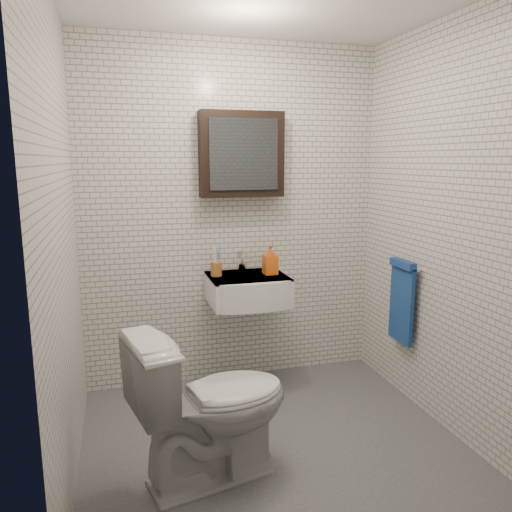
% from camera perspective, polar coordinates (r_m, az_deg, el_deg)
% --- Properties ---
extents(ground, '(2.20, 2.00, 0.01)m').
position_cam_1_polar(ground, '(3.18, 1.93, -20.52)').
color(ground, '#474A4F').
rests_on(ground, ground).
extents(room_shell, '(2.22, 2.02, 2.51)m').
position_cam_1_polar(room_shell, '(2.72, 2.12, 6.78)').
color(room_shell, silver).
rests_on(room_shell, ground).
extents(washbasin, '(0.55, 0.50, 0.20)m').
position_cam_1_polar(washbasin, '(3.55, -0.82, -3.87)').
color(washbasin, white).
rests_on(washbasin, room_shell).
extents(faucet, '(0.06, 0.20, 0.15)m').
position_cam_1_polar(faucet, '(3.70, -1.61, -0.70)').
color(faucet, silver).
rests_on(faucet, washbasin).
extents(mirror_cabinet, '(0.60, 0.15, 0.60)m').
position_cam_1_polar(mirror_cabinet, '(3.62, -1.66, 11.52)').
color(mirror_cabinet, black).
rests_on(mirror_cabinet, room_shell).
extents(towel_rail, '(0.09, 0.30, 0.58)m').
position_cam_1_polar(towel_rail, '(3.60, 16.34, -4.61)').
color(towel_rail, silver).
rests_on(towel_rail, room_shell).
extents(toothbrush_cup, '(0.08, 0.08, 0.22)m').
position_cam_1_polar(toothbrush_cup, '(3.55, -4.56, -1.41)').
color(toothbrush_cup, '#A15E28').
rests_on(toothbrush_cup, washbasin).
extents(soap_bottle, '(0.10, 0.10, 0.21)m').
position_cam_1_polar(soap_bottle, '(3.59, 1.64, -0.43)').
color(soap_bottle, orange).
rests_on(soap_bottle, washbasin).
extents(toilet, '(0.90, 0.64, 0.84)m').
position_cam_1_polar(toilet, '(2.71, -5.10, -16.44)').
color(toilet, silver).
rests_on(toilet, ground).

